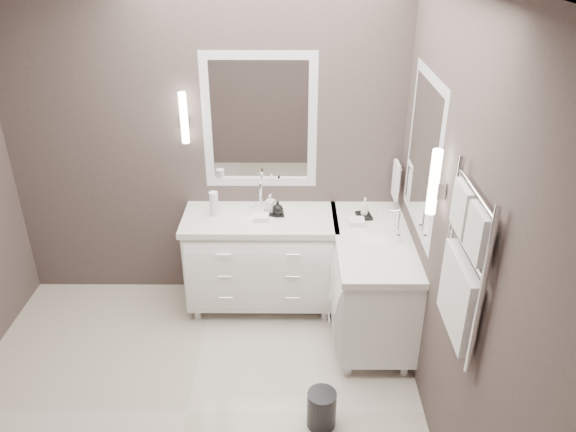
{
  "coord_description": "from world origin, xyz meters",
  "views": [
    {
      "loc": [
        0.7,
        -2.75,
        2.92
      ],
      "look_at": [
        0.68,
        0.7,
        1.13
      ],
      "focal_mm": 35.0,
      "sensor_mm": 36.0,
      "label": 1
    }
  ],
  "objects_px": {
    "vanity_back": "(261,255)",
    "waste_bin": "(322,409)",
    "towel_ladder": "(462,271)",
    "vanity_right": "(371,278)"
  },
  "relations": [
    {
      "from": "vanity_back",
      "to": "waste_bin",
      "type": "xyz_separation_m",
      "value": [
        0.45,
        -1.33,
        -0.35
      ]
    },
    {
      "from": "vanity_back",
      "to": "towel_ladder",
      "type": "distance_m",
      "value": 2.16
    },
    {
      "from": "vanity_back",
      "to": "vanity_right",
      "type": "relative_size",
      "value": 1.0
    },
    {
      "from": "towel_ladder",
      "to": "waste_bin",
      "type": "bearing_deg",
      "value": 155.39
    },
    {
      "from": "vanity_right",
      "to": "waste_bin",
      "type": "relative_size",
      "value": 4.65
    },
    {
      "from": "vanity_right",
      "to": "towel_ladder",
      "type": "xyz_separation_m",
      "value": [
        0.23,
        -1.3,
        0.91
      ]
    },
    {
      "from": "vanity_back",
      "to": "vanity_right",
      "type": "bearing_deg",
      "value": -20.38
    },
    {
      "from": "towel_ladder",
      "to": "vanity_back",
      "type": "bearing_deg",
      "value": 124.1
    },
    {
      "from": "vanity_back",
      "to": "towel_ladder",
      "type": "xyz_separation_m",
      "value": [
        1.1,
        -1.63,
        0.91
      ]
    },
    {
      "from": "vanity_back",
      "to": "towel_ladder",
      "type": "relative_size",
      "value": 1.38
    }
  ]
}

